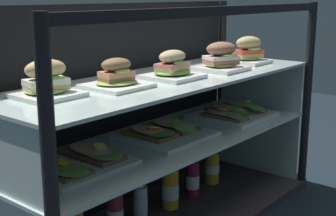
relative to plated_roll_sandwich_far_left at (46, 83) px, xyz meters
The scene contains 18 objects.
case_frame 0.55m from the plated_roll_sandwich_far_left, ahead, with size 1.53×0.53×0.90m.
riser_lower_tier 0.70m from the plated_roll_sandwich_far_left, ahead, with size 1.45×0.45×0.33m.
shelf_lower_glass 0.60m from the plated_roll_sandwich_far_left, ahead, with size 1.47×0.47×0.01m, color silver.
riser_upper_tier 0.55m from the plated_roll_sandwich_far_left, ahead, with size 1.45×0.45×0.23m.
shelf_upper_glass 0.53m from the plated_roll_sandwich_far_left, ahead, with size 1.47×0.47×0.01m, color silver.
plated_roll_sandwich_far_left is the anchor object (origin of this frame).
plated_roll_sandwich_right_of_center 0.25m from the plated_roll_sandwich_far_left, 12.94° to the right, with size 0.20×0.20×0.10m.
plated_roll_sandwich_far_right 0.52m from the plated_roll_sandwich_far_left, ahead, with size 0.19×0.19×0.11m.
plated_roll_sandwich_center 0.80m from the plated_roll_sandwich_far_left, ahead, with size 0.19×0.19×0.12m.
plated_roll_sandwich_near_right_corner 1.06m from the plated_roll_sandwich_far_left, ahead, with size 0.17×0.17×0.12m.
open_sandwich_tray_far_right 0.28m from the plated_roll_sandwich_far_left, 22.02° to the right, with size 0.34×0.30×0.06m.
open_sandwich_tray_right_of_center 0.59m from the plated_roll_sandwich_far_left, ahead, with size 0.34×0.30×0.06m.
open_sandwich_tray_mid_right 1.01m from the plated_roll_sandwich_far_left, ahead, with size 0.34×0.30×0.06m.
juice_bottle_front_middle 0.60m from the plated_roll_sandwich_far_left, ahead, with size 0.06×0.06×0.25m.
juice_bottle_near_post 0.71m from the plated_roll_sandwich_far_left, ahead, with size 0.06×0.06×0.20m.
juice_bottle_back_right 0.81m from the plated_roll_sandwich_far_left, ahead, with size 0.07×0.07×0.22m.
juice_bottle_back_center 0.95m from the plated_roll_sandwich_far_left, ahead, with size 0.06×0.06×0.21m.
juice_bottle_tucked_behind 1.10m from the plated_roll_sandwich_far_left, ahead, with size 0.07×0.07×0.20m.
Camera 1 is at (-1.41, -1.17, 0.94)m, focal length 51.65 mm.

